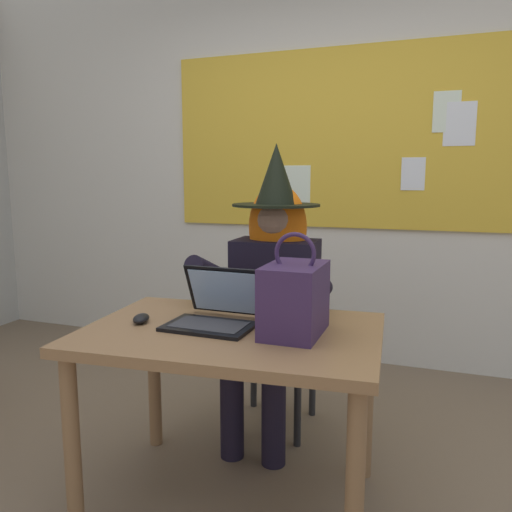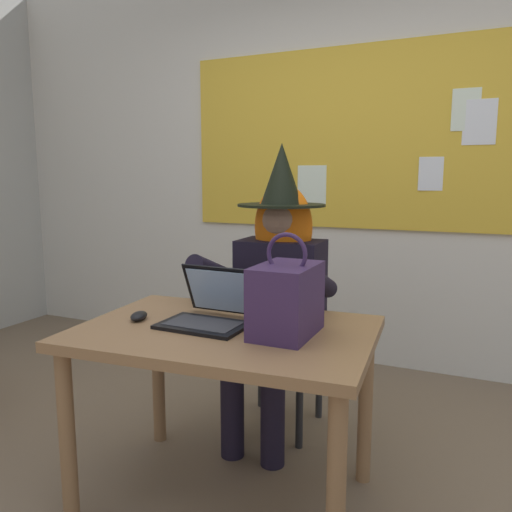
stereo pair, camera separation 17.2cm
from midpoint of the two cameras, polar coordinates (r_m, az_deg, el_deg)
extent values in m
cube|color=silver|center=(3.56, 13.07, 10.70)|extent=(5.99, 0.10, 2.84)
cube|color=gold|center=(3.51, 12.94, 12.89)|extent=(2.40, 0.02, 1.20)
cube|color=white|center=(3.44, 24.12, 14.95)|extent=(0.16, 0.01, 0.25)
cube|color=white|center=(3.42, 20.69, 8.73)|extent=(0.16, 0.01, 0.21)
cube|color=white|center=(3.57, 7.74, 7.91)|extent=(0.21, 0.01, 0.28)
cube|color=white|center=(3.43, 25.42, 13.58)|extent=(0.19, 0.00, 0.27)
cube|color=#8E6642|center=(1.95, -0.96, -8.75)|extent=(1.18, 0.85, 0.04)
cylinder|color=#8E6642|center=(2.06, -18.31, -19.04)|extent=(0.06, 0.06, 0.68)
cylinder|color=#8E6642|center=(1.71, 12.22, -25.08)|extent=(0.06, 0.06, 0.68)
cylinder|color=#8E6642|center=(2.55, -9.11, -13.14)|extent=(0.06, 0.06, 0.68)
cylinder|color=#8E6642|center=(2.27, 14.52, -16.13)|extent=(0.06, 0.06, 0.68)
cube|color=black|center=(2.63, 4.52, -10.02)|extent=(0.43, 0.43, 0.04)
cube|color=black|center=(2.74, 5.86, -3.94)|extent=(0.38, 0.05, 0.45)
cylinder|color=#262628|center=(2.52, 6.99, -16.59)|extent=(0.04, 0.04, 0.42)
cylinder|color=#262628|center=(2.62, -0.43, -15.45)|extent=(0.04, 0.04, 0.42)
cylinder|color=#262628|center=(2.82, 8.98, -13.77)|extent=(0.04, 0.04, 0.42)
cylinder|color=#262628|center=(2.91, 2.31, -12.91)|extent=(0.04, 0.04, 0.42)
cylinder|color=black|center=(2.37, 4.09, -17.76)|extent=(0.11, 0.11, 0.46)
cylinder|color=black|center=(2.43, -0.59, -17.00)|extent=(0.11, 0.11, 0.46)
cylinder|color=black|center=(2.41, 5.44, -10.53)|extent=(0.16, 0.42, 0.15)
cylinder|color=black|center=(2.47, 0.94, -9.98)|extent=(0.16, 0.42, 0.15)
cube|color=black|center=(2.57, 4.75, -3.96)|extent=(0.43, 0.27, 0.52)
cylinder|color=black|center=(2.26, 9.05, -2.84)|extent=(0.11, 0.47, 0.24)
cylinder|color=black|center=(2.43, -2.52, -1.95)|extent=(0.11, 0.47, 0.24)
sphere|color=#A37A60|center=(2.52, 4.86, 4.06)|extent=(0.20, 0.20, 0.20)
ellipsoid|color=orange|center=(2.55, 5.05, 3.21)|extent=(0.31, 0.23, 0.44)
cylinder|color=black|center=(2.51, 4.88, 5.77)|extent=(0.44, 0.44, 0.01)
cone|color=black|center=(2.51, 4.92, 9.23)|extent=(0.21, 0.21, 0.30)
cube|color=black|center=(1.96, -3.52, -7.88)|extent=(0.34, 0.23, 0.01)
cube|color=#333338|center=(1.95, -3.52, -7.65)|extent=(0.28, 0.16, 0.00)
cube|color=black|center=(2.06, -1.48, -3.89)|extent=(0.34, 0.10, 0.21)
cube|color=#99B7E0|center=(2.05, -1.60, -4.04)|extent=(0.29, 0.08, 0.18)
ellipsoid|color=black|center=(2.08, -10.86, -6.72)|extent=(0.09, 0.12, 0.03)
cube|color=#38234C|center=(1.84, 6.15, -5.01)|extent=(0.20, 0.30, 0.26)
torus|color=#38234C|center=(1.81, 6.24, 0.22)|extent=(0.16, 0.02, 0.16)
camera|label=1|loc=(0.09, -87.76, 0.35)|focal=35.24mm
camera|label=2|loc=(0.09, 92.24, -0.35)|focal=35.24mm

